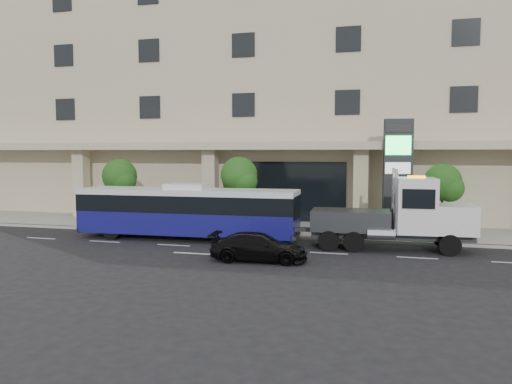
% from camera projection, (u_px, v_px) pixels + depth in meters
% --- Properties ---
extents(ground, '(120.00, 120.00, 0.00)m').
position_uv_depth(ground, '(256.00, 244.00, 26.13)').
color(ground, black).
rests_on(ground, ground).
extents(sidewalk, '(120.00, 6.00, 0.15)m').
position_uv_depth(sidewalk, '(277.00, 228.00, 30.94)').
color(sidewalk, gray).
rests_on(sidewalk, ground).
extents(curb, '(120.00, 0.30, 0.15)m').
position_uv_depth(curb, '(265.00, 236.00, 28.05)').
color(curb, gray).
rests_on(curb, ground).
extents(convention_center, '(60.00, 17.60, 20.00)m').
position_uv_depth(convention_center, '(305.00, 88.00, 40.19)').
color(convention_center, '#BCAB8D').
rests_on(convention_center, ground).
extents(tree_left, '(2.27, 2.20, 4.22)m').
position_uv_depth(tree_left, '(120.00, 178.00, 31.91)').
color(tree_left, '#422B19').
rests_on(tree_left, sidewalk).
extents(tree_mid, '(2.28, 2.20, 4.38)m').
position_uv_depth(tree_mid, '(239.00, 178.00, 29.84)').
color(tree_mid, '#422B19').
rests_on(tree_mid, sidewalk).
extents(tree_right, '(2.10, 2.00, 4.04)m').
position_uv_depth(tree_right, '(443.00, 185.00, 26.90)').
color(tree_right, '#422B19').
rests_on(tree_right, sidewalk).
extents(city_bus, '(12.24, 2.90, 3.09)m').
position_uv_depth(city_bus, '(187.00, 211.00, 27.40)').
color(city_bus, black).
rests_on(city_bus, ground).
extents(tow_truck, '(8.83, 2.55, 4.01)m').
position_uv_depth(tow_truck, '(399.00, 217.00, 24.34)').
color(tow_truck, '#2D3033').
rests_on(tow_truck, ground).
extents(black_sedan, '(4.39, 2.02, 1.24)m').
position_uv_depth(black_sedan, '(259.00, 247.00, 21.96)').
color(black_sedan, black).
rests_on(black_sedan, ground).
extents(signage_pylon, '(1.70, 0.82, 6.57)m').
position_uv_depth(signage_pylon, '(398.00, 175.00, 29.13)').
color(signage_pylon, black).
rests_on(signage_pylon, sidewalk).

